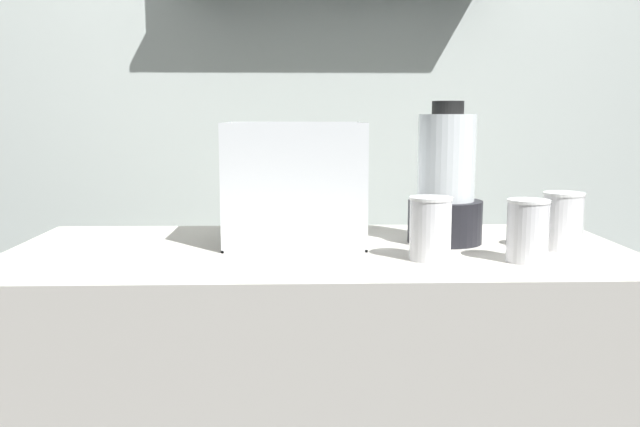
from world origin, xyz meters
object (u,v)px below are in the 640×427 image
Objects in this scene: carrot_display_bin at (294,205)px; juice_cup_orange_left at (527,233)px; juice_cup_beet_middle at (563,225)px; blender_pitcher at (446,186)px; juice_cup_mango_far_left at (430,233)px.

carrot_display_bin is 0.53m from juice_cup_orange_left.
juice_cup_beet_middle is at bearing -8.41° from carrot_display_bin.
juice_cup_orange_left is 0.17m from juice_cup_beet_middle.
blender_pitcher is 2.56× the size of juice_cup_orange_left.
juice_cup_mango_far_left is 1.02× the size of juice_cup_beet_middle.
carrot_display_bin is at bearing -179.39° from blender_pitcher.
juice_cup_mango_far_left is (-0.07, -0.19, -0.08)m from blender_pitcher.
carrot_display_bin is 0.36m from blender_pitcher.
blender_pitcher reaches higher than juice_cup_orange_left.
blender_pitcher is at bearing 69.25° from juice_cup_mango_far_left.
juice_cup_mango_far_left is at bearing -33.09° from carrot_display_bin.
carrot_display_bin is 2.49× the size of juice_cup_orange_left.
juice_cup_mango_far_left is 1.02× the size of juice_cup_orange_left.
blender_pitcher is 0.27m from juice_cup_beet_middle.
juice_cup_mango_far_left is at bearing -163.06° from juice_cup_beet_middle.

